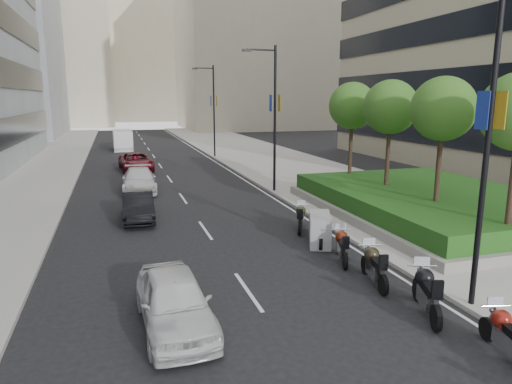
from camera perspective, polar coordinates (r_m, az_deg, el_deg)
name	(u,v)px	position (r m, az deg, el deg)	size (l,w,h in m)	color
ground	(354,350)	(11.80, 12.19, -18.73)	(160.00, 160.00, 0.00)	black
sidewalk_right	(279,163)	(41.71, 2.91, 3.64)	(10.00, 100.00, 0.15)	#9E9B93
sidewalk_left	(26,174)	(39.81, -26.82, 2.00)	(8.00, 100.00, 0.15)	#9E9B93
lane_edge	(222,166)	(40.23, -4.21, 3.22)	(0.12, 100.00, 0.01)	silver
lane_centre	(163,169)	(39.41, -11.61, 2.84)	(0.12, 100.00, 0.01)	silver
building_cream_right	(255,34)	(93.63, -0.13, 19.13)	(28.00, 24.00, 36.00)	#B7AD93
building_cream_left	(46,44)	(110.10, -24.82, 16.46)	(26.00, 24.00, 34.00)	#B7AD93
building_cream_centre	(138,47)	(129.65, -14.54, 17.15)	(30.00, 24.00, 38.00)	#B7AD93
planter	(433,210)	(24.79, 21.22, -2.09)	(10.00, 14.00, 0.40)	gray
hedge	(434,198)	(24.66, 21.32, -0.74)	(9.40, 13.40, 0.80)	#134313
tree_1	(443,109)	(21.66, 22.35, 9.53)	(2.80, 2.80, 6.30)	#332319
tree_2	(390,108)	(24.89, 16.46, 10.10)	(2.80, 2.80, 6.30)	#332319
tree_3	(352,106)	(28.31, 11.95, 10.46)	(2.80, 2.80, 6.30)	#332319
lamp_post_0	(484,131)	(13.54, 26.61, 6.85)	(2.34, 0.45, 9.00)	black
lamp_post_1	(272,112)	(28.37, 2.08, 9.97)	(2.34, 0.45, 9.00)	black
lamp_post_2	(212,107)	(45.75, -5.48, 10.59)	(2.34, 0.45, 9.00)	black
motorcycle_1	(506,334)	(12.45, 28.77, -15.31)	(0.78, 2.11, 1.06)	black
motorcycle_2	(426,292)	(13.76, 20.53, -11.58)	(1.13, 2.35, 1.23)	black
motorcycle_3	(374,265)	(15.37, 14.53, -8.87)	(0.81, 2.30, 1.16)	black
motorcycle_4	(342,246)	(17.16, 10.72, -6.64)	(0.95, 2.10, 1.09)	black
motorcycle_5	(320,229)	(18.94, 7.97, -4.66)	(1.54, 2.21, 1.24)	black
motorcycle_6	(301,218)	(20.85, 5.59, -3.21)	(1.07, 2.01, 1.07)	black
car_a	(174,301)	(12.36, -10.16, -13.27)	(1.75, 4.36, 1.49)	silver
car_b	(138,207)	(23.10, -14.50, -1.77)	(1.45, 4.16, 1.37)	black
car_c	(139,180)	(30.15, -14.40, 1.44)	(2.07, 5.10, 1.48)	silver
car_d	(136,162)	(38.97, -14.76, 3.68)	(2.44, 5.30, 1.47)	maroon
delivery_van	(123,141)	(55.01, -16.31, 6.16)	(2.14, 5.35, 2.23)	white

